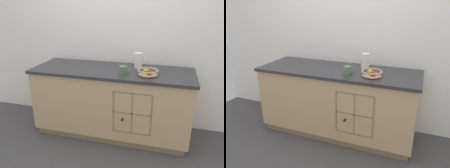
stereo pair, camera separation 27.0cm
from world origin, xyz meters
TOP-DOWN VIEW (x-y plane):
  - ground_plane at (0.00, 0.00)m, footprint 14.00×14.00m
  - back_wall at (0.00, 0.40)m, footprint 4.40×0.06m
  - kitchen_island at (0.00, -0.00)m, footprint 2.01×0.72m
  - fruit_bowl at (0.46, -0.12)m, footprint 0.24×0.24m
  - white_pitcher at (0.31, 0.16)m, footprint 0.16×0.11m
  - ceramic_mug at (0.17, -0.15)m, footprint 0.13×0.09m

SIDE VIEW (x-z plane):
  - ground_plane at x=0.00m, z-range 0.00..0.00m
  - kitchen_island at x=0.00m, z-range 0.01..0.89m
  - fruit_bowl at x=0.46m, z-range 0.89..0.97m
  - ceramic_mug at x=0.17m, z-range 0.89..0.98m
  - white_pitcher at x=0.31m, z-range 0.89..1.09m
  - back_wall at x=0.00m, z-range 0.00..2.55m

